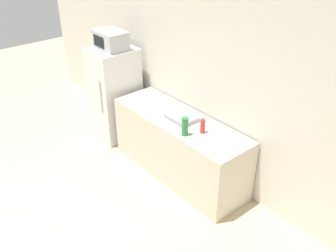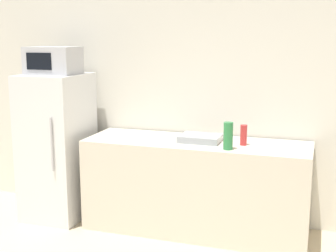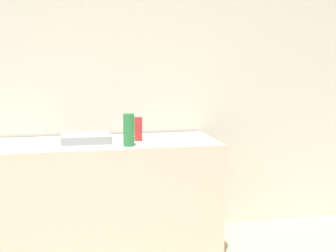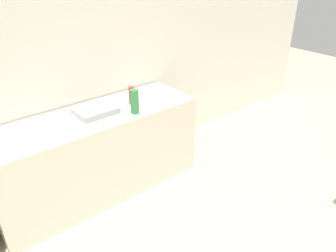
# 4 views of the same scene
# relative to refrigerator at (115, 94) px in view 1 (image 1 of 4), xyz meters

# --- Properties ---
(wall_back) EXTENTS (8.00, 0.06, 2.60)m
(wall_back) POSITION_rel_refrigerator_xyz_m (1.40, 0.46, 0.56)
(wall_back) COLOR silver
(wall_back) RESTS_ON ground_plane
(refrigerator) EXTENTS (0.58, 0.69, 1.47)m
(refrigerator) POSITION_rel_refrigerator_xyz_m (0.00, 0.00, 0.00)
(refrigerator) COLOR silver
(refrigerator) RESTS_ON ground_plane
(microwave) EXTENTS (0.49, 0.35, 0.27)m
(microwave) POSITION_rel_refrigerator_xyz_m (-0.00, -0.00, 0.87)
(microwave) COLOR #BCBCC1
(microwave) RESTS_ON refrigerator
(counter) EXTENTS (2.10, 0.68, 0.88)m
(counter) POSITION_rel_refrigerator_xyz_m (1.45, 0.07, -0.30)
(counter) COLOR beige
(counter) RESTS_ON ground_plane
(sink_basin) EXTENTS (0.38, 0.30, 0.06)m
(sink_basin) POSITION_rel_refrigerator_xyz_m (1.48, 0.09, 0.17)
(sink_basin) COLOR #9EA3A8
(sink_basin) RESTS_ON counter
(bottle_tall) EXTENTS (0.08, 0.08, 0.24)m
(bottle_tall) POSITION_rel_refrigerator_xyz_m (1.78, -0.14, 0.26)
(bottle_tall) COLOR #2D7F42
(bottle_tall) RESTS_ON counter
(bottle_short) EXTENTS (0.06, 0.06, 0.19)m
(bottle_short) POSITION_rel_refrigerator_xyz_m (1.89, 0.06, 0.23)
(bottle_short) COLOR red
(bottle_short) RESTS_ON counter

